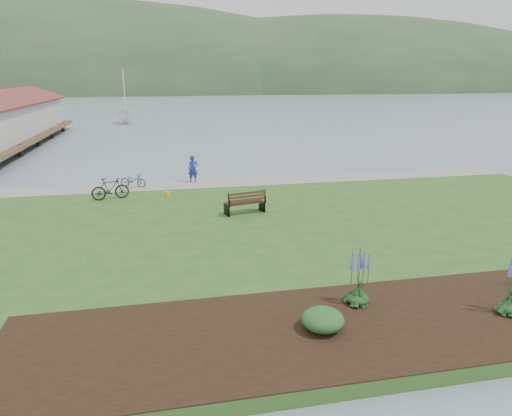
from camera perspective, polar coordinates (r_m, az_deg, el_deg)
The scene contains 13 objects.
ground at distance 21.15m, azimuth 1.89°, elevation -1.95°, with size 600.00×600.00×0.00m, color slate.
lawn at distance 19.25m, azimuth 3.29°, elevation -3.20°, with size 34.00×20.00×0.40m, color #2B531D.
shoreline_path at distance 27.55m, azimuth -1.44°, elevation 3.27°, with size 34.00×2.20×0.03m, color gray.
garden_bed at distance 13.88m, azimuth 24.40°, elevation -11.78°, with size 24.00×4.40×0.04m, color black.
far_hillside at distance 191.24m, azimuth -4.33°, elevation 14.23°, with size 580.00×80.00×38.00m, color #2C4929, non-canonical shape.
park_bench at distance 21.11m, azimuth -1.32°, elevation 0.77°, with size 1.96×1.12×1.14m.
person at distance 27.58m, azimuth -7.89°, elevation 5.14°, with size 0.70×0.48×1.92m, color navy.
bicycle_a at distance 27.17m, azimuth -15.11°, elevation 3.36°, with size 1.54×0.54×0.81m, color black.
bicycle_b at distance 24.76m, azimuth -17.77°, elevation 2.32°, with size 1.89×0.55×1.14m, color black.
sailboat at distance 68.59m, azimuth -15.85°, elevation 10.13°, with size 8.96×9.12×23.62m, color silver.
pannier at distance 24.65m, azimuth -10.95°, elevation 1.70°, with size 0.16×0.25×0.27m, color gold.
echium_4 at distance 13.04m, azimuth 12.79°, elevation -8.41°, with size 0.62×0.62×1.92m.
shrub_0 at distance 11.89m, azimuth 8.36°, elevation -13.63°, with size 1.08×1.08×0.54m, color #1E4C21.
Camera 1 is at (-4.73, -19.52, 6.60)m, focal length 32.00 mm.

